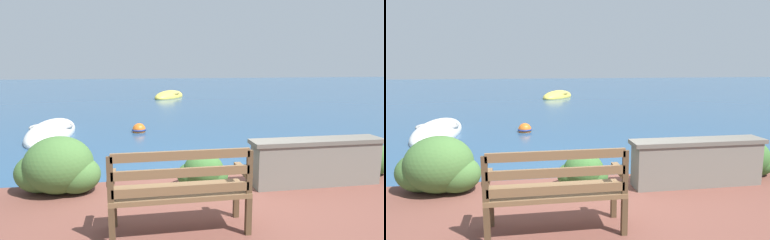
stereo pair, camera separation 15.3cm
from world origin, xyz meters
TOP-DOWN VIEW (x-y plane):
  - ground_plane at (0.00, 0.00)m, footprint 80.00×80.00m
  - park_bench at (-0.71, -1.73)m, footprint 1.45×0.48m
  - stone_wall at (1.44, -0.62)m, footprint 1.97×0.39m
  - hedge_clump_far_left at (-2.20, -0.31)m, footprint 1.15×0.83m
  - hedge_clump_left at (-0.21, -0.45)m, footprint 0.73×0.53m
  - hedge_clump_centre at (2.46, -0.32)m, footprint 0.85×0.61m
  - rowboat_nearest at (-3.40, 4.79)m, footprint 1.17×3.34m
  - rowboat_mid at (0.96, 14.76)m, footprint 2.50×3.03m
  - mooring_buoy at (-1.00, 4.82)m, footprint 0.42×0.42m

SIDE VIEW (x-z plane):
  - ground_plane at x=0.00m, z-range 0.00..0.00m
  - rowboat_nearest at x=-3.40m, z-range -0.29..0.40m
  - rowboat_mid at x=0.96m, z-range -0.30..0.42m
  - mooring_buoy at x=-1.00m, z-range -0.12..0.26m
  - hedge_clump_left at x=-0.21m, z-range 0.19..0.68m
  - hedge_clump_centre at x=2.46m, z-range 0.18..0.76m
  - hedge_clump_far_left at x=-2.20m, z-range 0.17..0.95m
  - stone_wall at x=1.44m, z-range 0.22..0.90m
  - park_bench at x=-0.71m, z-range 0.24..1.17m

